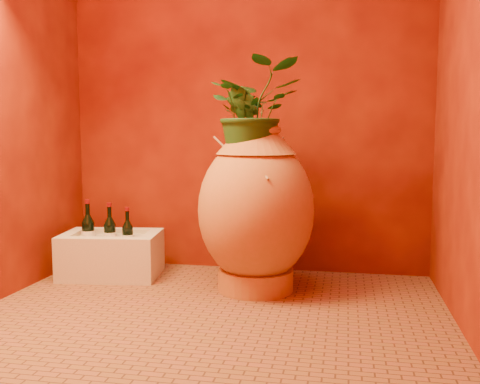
% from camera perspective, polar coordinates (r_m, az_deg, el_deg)
% --- Properties ---
extents(floor, '(2.50, 2.50, 0.00)m').
position_cam_1_polar(floor, '(2.92, -3.07, -12.77)').
color(floor, brown).
rests_on(floor, ground).
extents(wall_back, '(2.50, 0.02, 2.50)m').
position_cam_1_polar(wall_back, '(3.75, 0.67, 10.78)').
color(wall_back, '#530D04').
rests_on(wall_back, ground).
extents(wall_right, '(0.02, 2.00, 2.50)m').
position_cam_1_polar(wall_right, '(2.75, 23.52, 12.02)').
color(wall_right, '#530D04').
rests_on(wall_right, ground).
extents(amphora, '(0.83, 0.83, 1.00)m').
position_cam_1_polar(amphora, '(3.22, 1.71, -1.86)').
color(amphora, '#AF6731').
rests_on(amphora, floor).
extents(stone_basin, '(0.68, 0.51, 0.29)m').
position_cam_1_polar(stone_basin, '(3.70, -13.55, -6.60)').
color(stone_basin, beige).
rests_on(stone_basin, floor).
extents(wine_bottle_a, '(0.08, 0.08, 0.33)m').
position_cam_1_polar(wine_bottle_a, '(3.69, -13.70, -4.42)').
color(wine_bottle_a, black).
rests_on(wine_bottle_a, stone_basin).
extents(wine_bottle_b, '(0.09, 0.09, 0.35)m').
position_cam_1_polar(wine_bottle_b, '(3.74, -15.89, -4.23)').
color(wine_bottle_b, black).
rests_on(wine_bottle_b, stone_basin).
extents(wine_bottle_c, '(0.08, 0.08, 0.31)m').
position_cam_1_polar(wine_bottle_c, '(3.64, -11.89, -4.69)').
color(wine_bottle_c, black).
rests_on(wine_bottle_c, stone_basin).
extents(wall_tap, '(0.06, 0.13, 0.15)m').
position_cam_1_polar(wall_tap, '(3.66, 1.31, 4.06)').
color(wall_tap, olive).
rests_on(wall_tap, wall_back).
extents(plant_main, '(0.67, 0.63, 0.60)m').
position_cam_1_polar(plant_main, '(3.19, 1.48, 8.64)').
color(plant_main, '#194117').
rests_on(plant_main, amphora).
extents(plant_side, '(0.29, 0.31, 0.44)m').
position_cam_1_polar(plant_side, '(3.16, 0.48, 7.13)').
color(plant_side, '#194117').
rests_on(plant_side, amphora).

